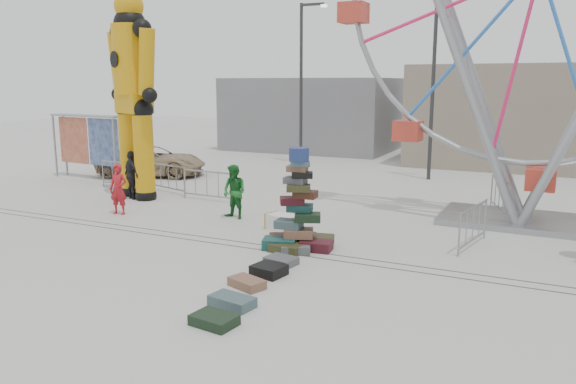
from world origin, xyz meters
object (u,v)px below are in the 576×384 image
at_px(crash_test_dummy, 133,88).
at_px(pedestrian_red, 118,189).
at_px(suitcase_tower, 299,220).
at_px(ferris_wheel, 538,3).
at_px(steamer_trunk, 283,223).
at_px(barricade_dummy_a, 122,175).
at_px(barricade_wheel_back, 499,196).
at_px(barricade_dummy_c, 207,185).
at_px(barricade_wheel_front, 473,226).
at_px(lamp_post_left, 303,76).
at_px(barricade_dummy_b, 168,178).
at_px(lamp_post_right, 436,74).
at_px(pedestrian_black, 132,175).
at_px(parked_suv, 152,161).
at_px(banner_scaffold, 88,131).
at_px(pedestrian_green, 234,192).

xyz_separation_m(crash_test_dummy, pedestrian_red, (1.24, -2.40, -3.13)).
relative_size(suitcase_tower, crash_test_dummy, 0.34).
height_order(ferris_wheel, steamer_trunk, ferris_wheel).
distance_m(barricade_dummy_a, barricade_wheel_back, 14.08).
xyz_separation_m(barricade_dummy_a, barricade_wheel_back, (13.96, 1.87, 0.00)).
distance_m(barricade_dummy_c, barricade_wheel_front, 9.58).
xyz_separation_m(steamer_trunk, barricade_dummy_c, (-4.26, 2.53, 0.33)).
relative_size(lamp_post_left, suitcase_tower, 3.11).
bearing_deg(suitcase_tower, barricade_dummy_a, 140.12).
height_order(lamp_post_left, pedestrian_red, lamp_post_left).
distance_m(ferris_wheel, barricade_dummy_b, 13.80).
height_order(lamp_post_left, barricade_dummy_a, lamp_post_left).
height_order(crash_test_dummy, steamer_trunk, crash_test_dummy).
xyz_separation_m(lamp_post_right, barricade_dummy_c, (-6.36, -7.89, -3.93)).
xyz_separation_m(barricade_dummy_b, barricade_wheel_front, (11.54, -2.59, 0.00)).
xyz_separation_m(lamp_post_right, pedestrian_red, (-7.72, -10.88, -3.67)).
xyz_separation_m(suitcase_tower, barricade_dummy_a, (-9.68, 4.39, -0.17)).
bearing_deg(barricade_wheel_back, barricade_dummy_b, -100.48).
xyz_separation_m(pedestrian_black, parked_suv, (-2.72, 4.46, -0.21)).
height_order(ferris_wheel, pedestrian_black, ferris_wheel).
height_order(barricade_dummy_b, parked_suv, parked_suv).
bearing_deg(suitcase_tower, barricade_wheel_back, 40.16).
bearing_deg(banner_scaffold, pedestrian_green, -16.68).
bearing_deg(barricade_wheel_back, steamer_trunk, -66.48).
bearing_deg(banner_scaffold, barricade_wheel_back, 6.47).
bearing_deg(barricade_wheel_front, parked_suv, 80.45).
height_order(barricade_dummy_b, pedestrian_green, pedestrian_green).
bearing_deg(ferris_wheel, barricade_dummy_b, -176.13).
distance_m(crash_test_dummy, barricade_wheel_front, 12.52).
distance_m(lamp_post_right, lamp_post_left, 7.28).
distance_m(suitcase_tower, ferris_wheel, 9.09).
distance_m(barricade_dummy_b, barricade_wheel_front, 11.82).
bearing_deg(pedestrian_green, lamp_post_left, 116.53).
distance_m(lamp_post_left, barricade_dummy_a, 10.82).
relative_size(banner_scaffold, barricade_dummy_c, 1.95).
distance_m(lamp_post_right, pedestrian_black, 13.06).
bearing_deg(barricade_dummy_a, barricade_wheel_front, -10.19).
bearing_deg(ferris_wheel, suitcase_tower, -133.26).
xyz_separation_m(barricade_wheel_front, pedestrian_green, (-7.10, 0.06, 0.29)).
xyz_separation_m(crash_test_dummy, barricade_wheel_back, (12.23, 2.98, -3.40)).
distance_m(barricade_dummy_c, barricade_wheel_back, 9.92).
bearing_deg(parked_suv, barricade_wheel_back, -113.73).
distance_m(suitcase_tower, barricade_wheel_back, 7.58).
bearing_deg(barricade_dummy_c, lamp_post_left, 96.30).
bearing_deg(ferris_wheel, crash_test_dummy, -170.84).
height_order(lamp_post_left, crash_test_dummy, lamp_post_left).
relative_size(lamp_post_right, steamer_trunk, 8.33).
xyz_separation_m(crash_test_dummy, pedestrian_green, (4.88, -1.30, -3.11)).
relative_size(barricade_dummy_c, barricade_wheel_back, 1.00).
bearing_deg(barricade_wheel_front, steamer_trunk, 107.33).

